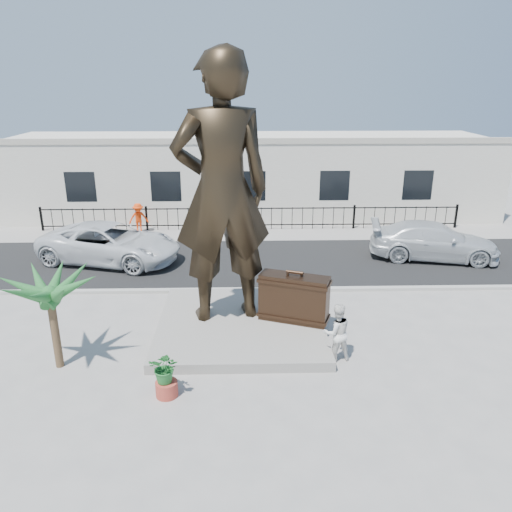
# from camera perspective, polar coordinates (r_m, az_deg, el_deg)

# --- Properties ---
(ground) EXTENTS (100.00, 100.00, 0.00)m
(ground) POSITION_cam_1_polar(r_m,az_deg,el_deg) (14.85, 0.20, -11.00)
(ground) COLOR #9E9991
(ground) RESTS_ON ground
(street) EXTENTS (40.00, 7.00, 0.01)m
(street) POSITION_cam_1_polar(r_m,az_deg,el_deg) (22.12, -0.40, -0.43)
(street) COLOR black
(street) RESTS_ON ground
(curb) EXTENTS (40.00, 0.25, 0.12)m
(curb) POSITION_cam_1_polar(r_m,az_deg,el_deg) (18.84, -0.19, -3.90)
(curb) COLOR #A5A399
(curb) RESTS_ON ground
(far_sidewalk) EXTENTS (40.00, 2.50, 0.02)m
(far_sidewalk) POSITION_cam_1_polar(r_m,az_deg,el_deg) (25.91, -0.56, 2.59)
(far_sidewalk) COLOR #9E9991
(far_sidewalk) RESTS_ON ground
(plinth) EXTENTS (5.20, 5.20, 0.30)m
(plinth) POSITION_cam_1_polar(r_m,az_deg,el_deg) (16.09, -1.75, -7.85)
(plinth) COLOR gray
(plinth) RESTS_ON ground
(fence) EXTENTS (22.00, 0.10, 1.20)m
(fence) POSITION_cam_1_polar(r_m,az_deg,el_deg) (26.52, -0.60, 4.31)
(fence) COLOR black
(fence) RESTS_ON ground
(building) EXTENTS (28.00, 7.00, 4.40)m
(building) POSITION_cam_1_polar(r_m,az_deg,el_deg) (30.27, -0.73, 9.31)
(building) COLOR silver
(building) RESTS_ON ground
(statue) EXTENTS (3.34, 2.57, 8.16)m
(statue) POSITION_cam_1_polar(r_m,az_deg,el_deg) (15.09, -3.94, 7.37)
(statue) COLOR black
(statue) RESTS_ON plinth
(suitcase) EXTENTS (2.26, 1.40, 1.52)m
(suitcase) POSITION_cam_1_polar(r_m,az_deg,el_deg) (15.76, 4.37, -4.84)
(suitcase) COLOR black
(suitcase) RESTS_ON plinth
(tourist) EXTENTS (0.94, 0.79, 1.70)m
(tourist) POSITION_cam_1_polar(r_m,az_deg,el_deg) (14.32, 9.20, -8.61)
(tourist) COLOR white
(tourist) RESTS_ON ground
(car_white) EXTENTS (6.60, 4.32, 1.69)m
(car_white) POSITION_cam_1_polar(r_m,az_deg,el_deg) (22.53, -16.36, 1.41)
(car_white) COLOR silver
(car_white) RESTS_ON street
(car_silver) EXTENTS (5.84, 3.25, 1.60)m
(car_silver) POSITION_cam_1_polar(r_m,az_deg,el_deg) (23.44, 19.66, 1.63)
(car_silver) COLOR silver
(car_silver) RESTS_ON street
(worker) EXTENTS (1.14, 0.87, 1.56)m
(worker) POSITION_cam_1_polar(r_m,az_deg,el_deg) (26.52, -13.27, 4.23)
(worker) COLOR #F13D0C
(worker) RESTS_ON far_sidewalk
(palm_tree) EXTENTS (1.80, 1.80, 3.20)m
(palm_tree) POSITION_cam_1_polar(r_m,az_deg,el_deg) (15.25, -21.46, -11.61)
(palm_tree) COLOR #215A27
(palm_tree) RESTS_ON ground
(planter) EXTENTS (0.56, 0.56, 0.40)m
(planter) POSITION_cam_1_polar(r_m,az_deg,el_deg) (13.17, -10.16, -14.70)
(planter) COLOR #AC3C2D
(planter) RESTS_ON ground
(shrub) EXTENTS (0.85, 0.77, 0.82)m
(shrub) POSITION_cam_1_polar(r_m,az_deg,el_deg) (12.84, -10.33, -12.44)
(shrub) COLOR #22692A
(shrub) RESTS_ON planter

